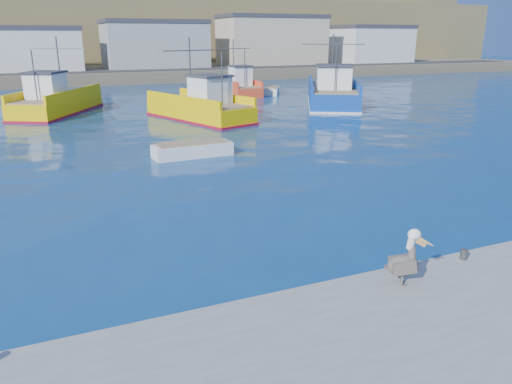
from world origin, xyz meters
TOP-DOWN VIEW (x-y plane):
  - ground at (0.00, 0.00)m, footprint 260.00×260.00m
  - dock_bollards at (0.60, -3.40)m, footprint 36.20×0.20m
  - far_shore at (0.00, 109.20)m, footprint 200.00×81.00m
  - trawler_yellow_a at (-6.07, 33.50)m, footprint 8.42×11.28m
  - trawler_yellow_b at (4.40, 25.52)m, footprint 6.70×10.92m
  - trawler_blue at (18.67, 28.96)m, footprint 9.97×13.30m
  - boat_orange at (13.27, 40.26)m, footprint 4.19×8.05m
  - skiff_mid at (0.16, 13.60)m, footprint 4.45×1.76m
  - skiff_far at (17.36, 39.96)m, footprint 3.62×4.72m
  - pelican at (0.51, -3.90)m, footprint 1.17×0.75m

SIDE VIEW (x-z plane):
  - ground at x=0.00m, z-range 0.00..0.00m
  - skiff_mid at x=0.16m, z-range -0.17..0.78m
  - skiff_far at x=17.36m, z-range -0.18..0.81m
  - dock_bollards at x=0.60m, z-range 0.50..0.80m
  - trawler_yellow_b at x=4.40m, z-range -2.21..4.18m
  - boat_orange at x=13.27m, z-range -2.00..4.03m
  - trawler_yellow_a at x=-6.07m, z-range -2.21..4.25m
  - trawler_blue at x=18.67m, z-range -2.23..4.46m
  - pelican at x=0.51m, z-range 0.39..1.87m
  - far_shore at x=0.00m, z-range -3.02..20.98m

